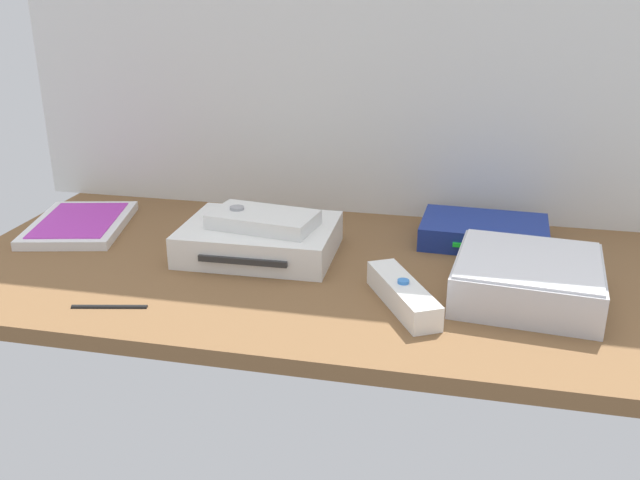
# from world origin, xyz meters

# --- Properties ---
(ground_plane) EXTENTS (1.00, 0.48, 0.02)m
(ground_plane) POSITION_xyz_m (0.00, 0.00, -0.01)
(ground_plane) COLOR brown
(ground_plane) RESTS_ON ground
(back_wall) EXTENTS (1.10, 0.01, 0.64)m
(back_wall) POSITION_xyz_m (0.00, 0.25, 0.32)
(back_wall) COLOR silver
(back_wall) RESTS_ON ground
(game_console) EXTENTS (0.21, 0.17, 0.04)m
(game_console) POSITION_xyz_m (-0.09, 0.03, 0.02)
(game_console) COLOR white
(game_console) RESTS_ON ground_plane
(mini_computer) EXTENTS (0.19, 0.19, 0.05)m
(mini_computer) POSITION_xyz_m (0.27, -0.04, 0.03)
(mini_computer) COLOR silver
(mini_computer) RESTS_ON ground_plane
(game_case) EXTENTS (0.18, 0.22, 0.02)m
(game_case) POSITION_xyz_m (-0.40, 0.07, 0.01)
(game_case) COLOR white
(game_case) RESTS_ON ground_plane
(network_router) EXTENTS (0.19, 0.13, 0.03)m
(network_router) POSITION_xyz_m (0.22, 0.14, 0.02)
(network_router) COLOR navy
(network_router) RESTS_ON ground_plane
(remote_wand) EXTENTS (0.10, 0.15, 0.03)m
(remote_wand) POSITION_xyz_m (0.12, -0.09, 0.02)
(remote_wand) COLOR white
(remote_wand) RESTS_ON ground_plane
(remote_classic_pad) EXTENTS (0.15, 0.10, 0.02)m
(remote_classic_pad) POSITION_xyz_m (-0.09, 0.02, 0.05)
(remote_classic_pad) COLOR white
(remote_classic_pad) RESTS_ON game_console
(stylus_pen) EXTENTS (0.09, 0.03, 0.01)m
(stylus_pen) POSITION_xyz_m (-0.22, -0.17, 0.00)
(stylus_pen) COLOR black
(stylus_pen) RESTS_ON ground_plane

